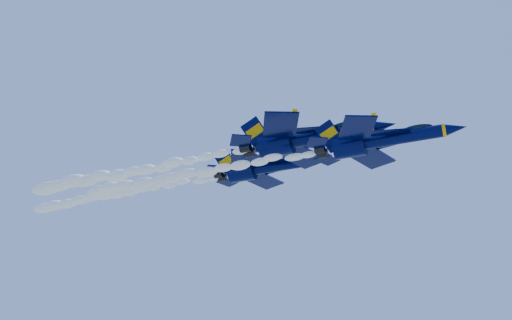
% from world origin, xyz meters
% --- Properties ---
extents(jet_lead, '(17.05, 13.99, 6.34)m').
position_xyz_m(jet_lead, '(16.33, -9.46, 149.06)').
color(jet_lead, black).
extents(smoke_trail_jet_lead, '(31.80, 1.76, 1.59)m').
position_xyz_m(smoke_trail_jet_lead, '(-6.86, -9.46, 148.69)').
color(smoke_trail_jet_lead, white).
extents(jet_second, '(19.63, 16.10, 7.29)m').
position_xyz_m(jet_second, '(7.07, -6.91, 152.36)').
color(jet_second, black).
extents(smoke_trail_jet_second, '(31.80, 2.03, 1.83)m').
position_xyz_m(smoke_trail_jet_second, '(-17.22, -6.91, 151.96)').
color(smoke_trail_jet_second, white).
extents(jet_third, '(17.24, 14.14, 6.41)m').
position_xyz_m(jet_third, '(-1.75, 2.43, 154.02)').
color(jet_third, black).
extents(smoke_trail_jet_third, '(31.80, 1.78, 1.60)m').
position_xyz_m(smoke_trail_jet_third, '(-25.01, 2.43, 153.65)').
color(smoke_trail_jet_third, white).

